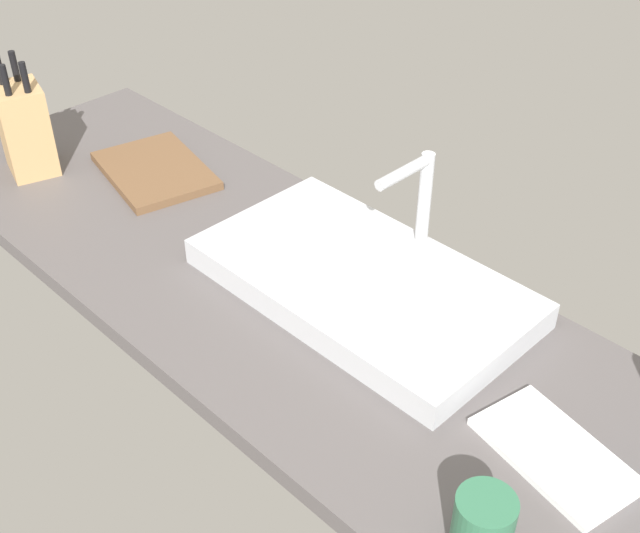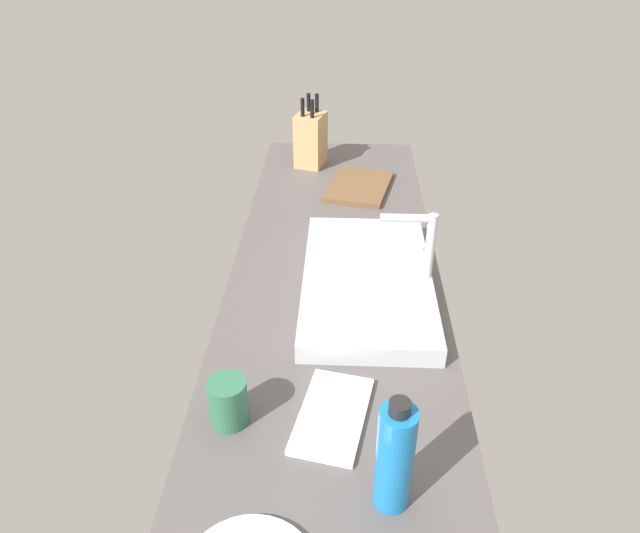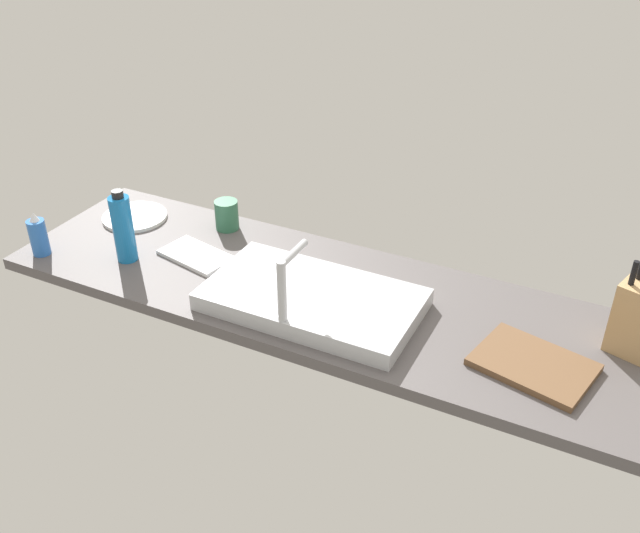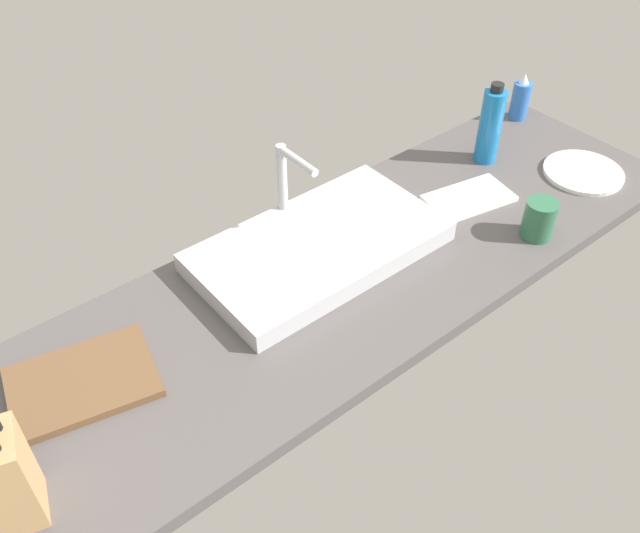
{
  "view_description": "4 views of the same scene",
  "coord_description": "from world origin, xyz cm",
  "px_view_note": "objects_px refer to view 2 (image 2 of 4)",
  "views": [
    {
      "loc": [
        77.32,
        -75.84,
        92.79
      ],
      "look_at": [
        0.39,
        0.52,
        12.16
      ],
      "focal_mm": 45.6,
      "sensor_mm": 36.0,
      "label": 1
    },
    {
      "loc": [
        127.63,
        1.74,
        90.91
      ],
      "look_at": [
        0.46,
        -3.84,
        8.53
      ],
      "focal_mm": 33.0,
      "sensor_mm": 36.0,
      "label": 2
    },
    {
      "loc": [
        -70.55,
        150.01,
        115.49
      ],
      "look_at": [
        4.2,
        1.08,
        12.22
      ],
      "focal_mm": 39.75,
      "sensor_mm": 36.0,
      "label": 3
    },
    {
      "loc": [
        -73.96,
        -86.5,
        108.5
      ],
      "look_at": [
        -4.02,
        -0.59,
        9.82
      ],
      "focal_mm": 38.25,
      "sensor_mm": 36.0,
      "label": 4
    }
  ],
  "objects_px": {
    "water_bottle": "(395,457)",
    "coffee_mug": "(228,402)",
    "knife_block": "(311,139)",
    "faucet": "(423,248)",
    "cutting_board": "(359,187)",
    "sink_basin": "(367,281)",
    "dish_towel": "(332,415)"
  },
  "relations": [
    {
      "from": "faucet",
      "to": "water_bottle",
      "type": "distance_m",
      "value": 0.62
    },
    {
      "from": "cutting_board",
      "to": "coffee_mug",
      "type": "distance_m",
      "value": 1.09
    },
    {
      "from": "cutting_board",
      "to": "coffee_mug",
      "type": "height_order",
      "value": "coffee_mug"
    },
    {
      "from": "knife_block",
      "to": "water_bottle",
      "type": "xyz_separation_m",
      "value": [
        1.42,
        0.22,
        0.01
      ]
    },
    {
      "from": "dish_towel",
      "to": "coffee_mug",
      "type": "bearing_deg",
      "value": -85.62
    },
    {
      "from": "knife_block",
      "to": "faucet",
      "type": "bearing_deg",
      "value": 37.99
    },
    {
      "from": "faucet",
      "to": "coffee_mug",
      "type": "relative_size",
      "value": 2.29
    },
    {
      "from": "faucet",
      "to": "water_bottle",
      "type": "height_order",
      "value": "water_bottle"
    },
    {
      "from": "sink_basin",
      "to": "cutting_board",
      "type": "height_order",
      "value": "sink_basin"
    },
    {
      "from": "sink_basin",
      "to": "cutting_board",
      "type": "xyz_separation_m",
      "value": [
        -0.6,
        -0.01,
        -0.02
      ]
    },
    {
      "from": "cutting_board",
      "to": "dish_towel",
      "type": "distance_m",
      "value": 1.04
    },
    {
      "from": "water_bottle",
      "to": "faucet",
      "type": "bearing_deg",
      "value": 170.18
    },
    {
      "from": "faucet",
      "to": "water_bottle",
      "type": "relative_size",
      "value": 0.97
    },
    {
      "from": "knife_block",
      "to": "water_bottle",
      "type": "height_order",
      "value": "knife_block"
    },
    {
      "from": "knife_block",
      "to": "coffee_mug",
      "type": "distance_m",
      "value": 1.26
    },
    {
      "from": "sink_basin",
      "to": "faucet",
      "type": "relative_size",
      "value": 2.6
    },
    {
      "from": "dish_towel",
      "to": "coffee_mug",
      "type": "distance_m",
      "value": 0.2
    },
    {
      "from": "water_bottle",
      "to": "coffee_mug",
      "type": "relative_size",
      "value": 2.35
    },
    {
      "from": "sink_basin",
      "to": "dish_towel",
      "type": "distance_m",
      "value": 0.45
    },
    {
      "from": "faucet",
      "to": "cutting_board",
      "type": "distance_m",
      "value": 0.64
    },
    {
      "from": "water_bottle",
      "to": "coffee_mug",
      "type": "height_order",
      "value": "water_bottle"
    },
    {
      "from": "coffee_mug",
      "to": "water_bottle",
      "type": "bearing_deg",
      "value": 61.47
    },
    {
      "from": "faucet",
      "to": "coffee_mug",
      "type": "distance_m",
      "value": 0.61
    },
    {
      "from": "sink_basin",
      "to": "knife_block",
      "type": "bearing_deg",
      "value": -166.71
    },
    {
      "from": "sink_basin",
      "to": "faucet",
      "type": "height_order",
      "value": "faucet"
    },
    {
      "from": "sink_basin",
      "to": "faucet",
      "type": "distance_m",
      "value": 0.17
    },
    {
      "from": "sink_basin",
      "to": "knife_block",
      "type": "distance_m",
      "value": 0.83
    },
    {
      "from": "cutting_board",
      "to": "water_bottle",
      "type": "bearing_deg",
      "value": 1.83
    },
    {
      "from": "dish_towel",
      "to": "coffee_mug",
      "type": "relative_size",
      "value": 2.29
    },
    {
      "from": "faucet",
      "to": "cutting_board",
      "type": "relative_size",
      "value": 0.82
    },
    {
      "from": "faucet",
      "to": "knife_block",
      "type": "distance_m",
      "value": 0.88
    },
    {
      "from": "knife_block",
      "to": "coffee_mug",
      "type": "relative_size",
      "value": 2.62
    }
  ]
}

